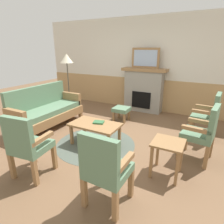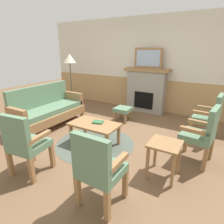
{
  "view_description": "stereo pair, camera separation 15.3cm",
  "coord_description": "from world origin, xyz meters",
  "px_view_note": "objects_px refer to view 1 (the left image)",
  "views": [
    {
      "loc": [
        1.76,
        -2.93,
        1.82
      ],
      "look_at": [
        0.0,
        0.35,
        0.55
      ],
      "focal_mm": 29.98,
      "sensor_mm": 36.0,
      "label": 1
    },
    {
      "loc": [
        1.89,
        -2.86,
        1.82
      ],
      "look_at": [
        0.0,
        0.35,
        0.55
      ],
      "focal_mm": 29.98,
      "sensor_mm": 36.0,
      "label": 2
    }
  ],
  "objects_px": {
    "armchair_by_window_left": "(203,131)",
    "floor_lamp_by_couch": "(67,62)",
    "book_on_table": "(99,122)",
    "armchair_front_left": "(105,167)",
    "armchair_near_fireplace": "(208,114)",
    "fireplace": "(144,90)",
    "couch": "(47,111)",
    "footstool": "(121,110)",
    "coffee_table": "(95,126)",
    "side_table": "(168,149)",
    "armchair_front_center": "(27,144)",
    "framed_picture": "(145,58)"
  },
  "relations": [
    {
      "from": "armchair_by_window_left",
      "to": "armchair_front_center",
      "type": "relative_size",
      "value": 1.0
    },
    {
      "from": "armchair_front_left",
      "to": "side_table",
      "type": "bearing_deg",
      "value": 61.53
    },
    {
      "from": "book_on_table",
      "to": "couch",
      "type": "bearing_deg",
      "value": 174.73
    },
    {
      "from": "fireplace",
      "to": "armchair_near_fireplace",
      "type": "bearing_deg",
      "value": -32.3
    },
    {
      "from": "armchair_front_left",
      "to": "floor_lamp_by_couch",
      "type": "xyz_separation_m",
      "value": [
        -2.77,
        2.64,
        0.91
      ]
    },
    {
      "from": "book_on_table",
      "to": "side_table",
      "type": "xyz_separation_m",
      "value": [
        1.41,
        -0.36,
        -0.02
      ]
    },
    {
      "from": "footstool",
      "to": "armchair_front_center",
      "type": "distance_m",
      "value": 2.72
    },
    {
      "from": "footstool",
      "to": "floor_lamp_by_couch",
      "type": "distance_m",
      "value": 2.08
    },
    {
      "from": "side_table",
      "to": "armchair_by_window_left",
      "type": "bearing_deg",
      "value": 58.46
    },
    {
      "from": "framed_picture",
      "to": "floor_lamp_by_couch",
      "type": "xyz_separation_m",
      "value": [
        -1.94,
        -1.08,
        -0.11
      ]
    },
    {
      "from": "armchair_front_center",
      "to": "floor_lamp_by_couch",
      "type": "distance_m",
      "value": 3.22
    },
    {
      "from": "coffee_table",
      "to": "side_table",
      "type": "xyz_separation_m",
      "value": [
        1.45,
        -0.3,
        0.05
      ]
    },
    {
      "from": "coffee_table",
      "to": "armchair_by_window_left",
      "type": "bearing_deg",
      "value": 11.24
    },
    {
      "from": "couch",
      "to": "armchair_front_center",
      "type": "height_order",
      "value": "same"
    },
    {
      "from": "fireplace",
      "to": "side_table",
      "type": "relative_size",
      "value": 2.36
    },
    {
      "from": "armchair_front_center",
      "to": "side_table",
      "type": "relative_size",
      "value": 1.78
    },
    {
      "from": "coffee_table",
      "to": "book_on_table",
      "type": "bearing_deg",
      "value": 58.42
    },
    {
      "from": "armchair_near_fireplace",
      "to": "framed_picture",
      "type": "bearing_deg",
      "value": 147.69
    },
    {
      "from": "fireplace",
      "to": "armchair_front_center",
      "type": "distance_m",
      "value": 3.79
    },
    {
      "from": "armchair_by_window_left",
      "to": "floor_lamp_by_couch",
      "type": "height_order",
      "value": "floor_lamp_by_couch"
    },
    {
      "from": "coffee_table",
      "to": "armchair_front_left",
      "type": "bearing_deg",
      "value": -52.72
    },
    {
      "from": "footstool",
      "to": "book_on_table",
      "type": "bearing_deg",
      "value": -83.85
    },
    {
      "from": "coffee_table",
      "to": "framed_picture",
      "type": "bearing_deg",
      "value": 87.46
    },
    {
      "from": "armchair_near_fireplace",
      "to": "floor_lamp_by_couch",
      "type": "xyz_separation_m",
      "value": [
        -3.74,
        0.06,
        0.91
      ]
    },
    {
      "from": "fireplace",
      "to": "armchair_front_left",
      "type": "height_order",
      "value": "fireplace"
    },
    {
      "from": "fireplace",
      "to": "armchair_front_left",
      "type": "distance_m",
      "value": 3.82
    },
    {
      "from": "coffee_table",
      "to": "armchair_near_fireplace",
      "type": "distance_m",
      "value": 2.34
    },
    {
      "from": "couch",
      "to": "book_on_table",
      "type": "xyz_separation_m",
      "value": [
        1.56,
        -0.14,
        0.06
      ]
    },
    {
      "from": "couch",
      "to": "armchair_front_left",
      "type": "distance_m",
      "value": 2.86
    },
    {
      "from": "footstool",
      "to": "armchair_front_center",
      "type": "height_order",
      "value": "armchair_front_center"
    },
    {
      "from": "armchair_front_center",
      "to": "footstool",
      "type": "bearing_deg",
      "value": 85.68
    },
    {
      "from": "armchair_front_left",
      "to": "coffee_table",
      "type": "bearing_deg",
      "value": 127.28
    },
    {
      "from": "couch",
      "to": "footstool",
      "type": "bearing_deg",
      "value": 40.48
    },
    {
      "from": "armchair_near_fireplace",
      "to": "armchair_front_center",
      "type": "relative_size",
      "value": 1.0
    },
    {
      "from": "armchair_near_fireplace",
      "to": "fireplace",
      "type": "bearing_deg",
      "value": 147.7
    },
    {
      "from": "couch",
      "to": "armchair_by_window_left",
      "type": "xyz_separation_m",
      "value": [
        3.39,
        0.16,
        0.14
      ]
    },
    {
      "from": "coffee_table",
      "to": "armchair_by_window_left",
      "type": "distance_m",
      "value": 1.91
    },
    {
      "from": "couch",
      "to": "book_on_table",
      "type": "distance_m",
      "value": 1.57
    },
    {
      "from": "armchair_near_fireplace",
      "to": "armchair_front_left",
      "type": "bearing_deg",
      "value": -110.39
    },
    {
      "from": "fireplace",
      "to": "book_on_table",
      "type": "distance_m",
      "value": 2.43
    },
    {
      "from": "fireplace",
      "to": "framed_picture",
      "type": "height_order",
      "value": "framed_picture"
    },
    {
      "from": "coffee_table",
      "to": "side_table",
      "type": "distance_m",
      "value": 1.48
    },
    {
      "from": "book_on_table",
      "to": "armchair_front_left",
      "type": "xyz_separation_m",
      "value": [
        0.9,
        -1.3,
        0.08
      ]
    },
    {
      "from": "coffee_table",
      "to": "armchair_front_left",
      "type": "xyz_separation_m",
      "value": [
        0.94,
        -1.24,
        0.15
      ]
    },
    {
      "from": "couch",
      "to": "side_table",
      "type": "bearing_deg",
      "value": -9.7
    },
    {
      "from": "armchair_front_center",
      "to": "floor_lamp_by_couch",
      "type": "xyz_separation_m",
      "value": [
        -1.52,
        2.69,
        0.91
      ]
    },
    {
      "from": "fireplace",
      "to": "side_table",
      "type": "height_order",
      "value": "fireplace"
    },
    {
      "from": "book_on_table",
      "to": "armchair_by_window_left",
      "type": "distance_m",
      "value": 1.85
    },
    {
      "from": "armchair_by_window_left",
      "to": "armchair_near_fireplace",
      "type": "bearing_deg",
      "value": 87.58
    },
    {
      "from": "armchair_by_window_left",
      "to": "floor_lamp_by_couch",
      "type": "xyz_separation_m",
      "value": [
        -3.7,
        1.03,
        0.91
      ]
    }
  ]
}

